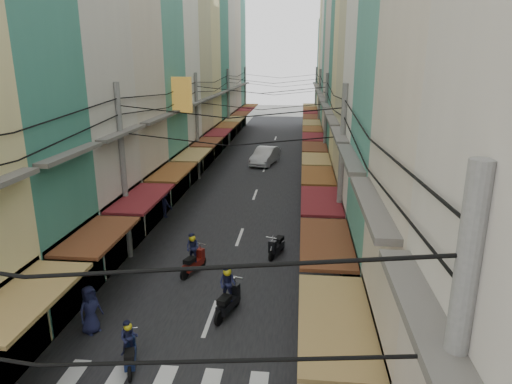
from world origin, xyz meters
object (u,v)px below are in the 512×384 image
Objects in this scene: bicycle at (368,291)px; traffic_sign at (385,314)px; market_umbrella at (412,296)px; white_car at (265,164)px.

traffic_sign is at bearing 178.37° from bicycle.
market_umbrella is 0.77× the size of traffic_sign.
bicycle is 0.52× the size of traffic_sign.
traffic_sign is (-0.40, -5.46, 2.21)m from bicycle.
white_car is at bearing 104.05° from market_umbrella.
traffic_sign reaches higher than market_umbrella.
bicycle is 0.68× the size of market_umbrella.
traffic_sign is (-1.07, -1.43, 0.17)m from market_umbrella.
white_car is at bearing 101.33° from traffic_sign.
bicycle is 5.91m from traffic_sign.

